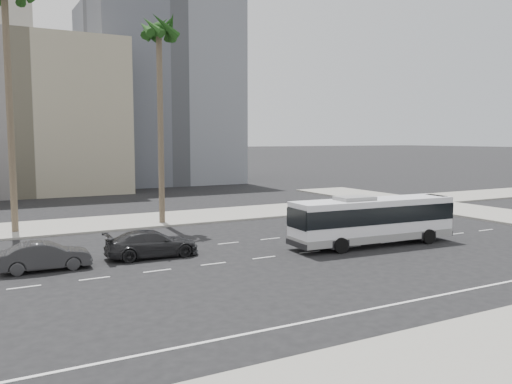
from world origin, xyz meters
TOP-DOWN VIEW (x-y plane):
  - ground at (0.00, 0.00)m, footprint 700.00×700.00m
  - sidewalk_north at (0.00, 15.50)m, footprint 120.00×7.00m
  - midrise_beige_west at (-12.00, 45.00)m, footprint 24.00×18.00m
  - midrise_gray_center at (8.00, 52.00)m, footprint 20.00×20.00m
  - civic_tower at (-2.00, 250.00)m, footprint 42.00×42.00m
  - highrise_right at (45.00, 230.00)m, footprint 26.00×26.00m
  - highrise_far at (70.00, 260.00)m, footprint 22.00×22.00m
  - city_bus at (4.50, -0.14)m, footprint 10.73×3.02m
  - car_a at (-8.28, 3.12)m, footprint 2.31×5.16m
  - car_b at (-13.78, 2.80)m, footprint 1.68×4.35m
  - palm_near at (-4.26, 13.43)m, footprint 4.60×4.60m

SIDE VIEW (x-z plane):
  - ground at x=0.00m, z-range 0.00..0.00m
  - sidewalk_north at x=0.00m, z-range 0.00..0.15m
  - car_b at x=-13.78m, z-range 0.00..1.41m
  - car_a at x=-8.28m, z-range 0.00..1.47m
  - city_bus at x=4.50m, z-range 0.08..3.12m
  - midrise_beige_west at x=-12.00m, z-range 0.00..18.00m
  - midrise_gray_center at x=8.00m, z-range 0.00..26.00m
  - palm_near at x=-4.26m, z-range 6.29..21.78m
  - highrise_far at x=70.00m, z-range 0.00..60.00m
  - highrise_right at x=45.00m, z-range 0.00..70.00m
  - civic_tower at x=-2.00m, z-range -25.67..103.33m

